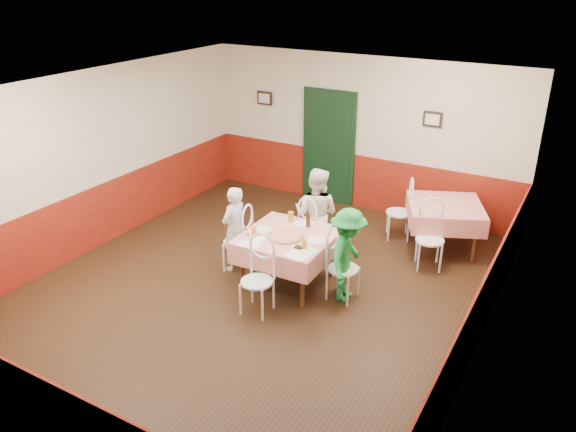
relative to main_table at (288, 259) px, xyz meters
The scene contains 39 objects.
floor 0.60m from the main_table, 127.59° to the right, with size 7.00×7.00×0.00m, color black.
ceiling 2.47m from the main_table, 127.59° to the right, with size 7.00×7.00×0.00m, color white.
back_wall 3.31m from the main_table, 95.19° to the left, with size 6.00×0.10×2.80m, color beige.
front_wall 4.01m from the main_table, 94.20° to the right, with size 6.00×0.10×2.80m, color beige.
left_wall 3.46m from the main_table, behind, with size 0.10×7.00×2.80m, color beige.
right_wall 2.93m from the main_table, ahead, with size 0.10×7.00×2.80m, color beige.
wainscot_back 3.13m from the main_table, 95.21° to the left, with size 6.00×0.03×1.00m, color maroon.
wainscot_front 3.87m from the main_table, 94.22° to the right, with size 6.00×0.03×1.00m, color maroon.
wainscot_left 3.29m from the main_table, behind, with size 0.03×7.00×1.00m, color maroon.
wainscot_right 2.73m from the main_table, ahead, with size 0.03×7.00×1.00m, color maroon.
door 3.28m from the main_table, 106.01° to the left, with size 0.96×0.06×2.10m, color black.
picture_left 4.11m from the main_table, 126.55° to the left, with size 0.32×0.03×0.26m, color black.
picture_right 3.56m from the main_table, 71.75° to the left, with size 0.32×0.03×0.26m, color black.
thermostat 3.94m from the main_table, 125.33° to the left, with size 0.10×0.03×0.10m, color white.
main_table is the anchor object (origin of this frame).
second_table 2.72m from the main_table, 53.72° to the left, with size 1.12×1.12×0.77m, color red.
chair_left 0.85m from the main_table, behind, with size 0.42×0.42×0.90m, color white, non-canonical shape.
chair_right 0.85m from the main_table, ahead, with size 0.42×0.42×0.90m, color white, non-canonical shape.
chair_far 0.85m from the main_table, 91.34° to the left, with size 0.42×0.42×0.90m, color white, non-canonical shape.
chair_near 0.85m from the main_table, 88.66° to the right, with size 0.42×0.42×0.90m, color white, non-canonical shape.
chair_second_a 2.36m from the main_table, 68.58° to the left, with size 0.42×0.42×0.90m, color white, non-canonical shape.
chair_second_b 2.17m from the main_table, 41.89° to the left, with size 0.42×0.42×0.90m, color white, non-canonical shape.
pizza 0.41m from the main_table, 89.95° to the right, with size 0.48×0.48×0.03m, color #B74723.
plate_left 0.56m from the main_table, behind, with size 0.25×0.25×0.01m, color white.
plate_right 0.58m from the main_table, ahead, with size 0.25×0.25×0.01m, color white.
plate_far 0.56m from the main_table, 91.66° to the left, with size 0.25×0.25×0.01m, color white.
glass_a 0.65m from the main_table, 146.32° to the right, with size 0.07×0.07×0.13m, color #BF7219.
glass_b 0.64m from the main_table, 31.73° to the right, with size 0.07×0.07×0.12m, color #BF7219.
glass_c 0.65m from the main_table, 114.42° to the left, with size 0.08×0.08×0.15m, color #BF7219.
beer_bottle 0.64m from the main_table, 73.20° to the left, with size 0.06×0.06×0.23m, color #381C0A.
shaker_a 0.75m from the main_table, 135.56° to the right, with size 0.04×0.04×0.09m, color silver.
shaker_b 0.72m from the main_table, 127.69° to the right, with size 0.04×0.04×0.09m, color silver.
shaker_c 0.70m from the main_table, 140.95° to the right, with size 0.04×0.04×0.09m, color #B23319.
menu_left 0.65m from the main_table, 128.48° to the right, with size 0.30×0.40×0.00m, color white.
menu_right 0.68m from the main_table, 42.40° to the right, with size 0.30×0.40×0.00m, color white.
wallet 0.58m from the main_table, 40.11° to the right, with size 0.11×0.09×0.02m, color black.
diner_left 0.94m from the main_table, behind, with size 0.47×0.31×1.30m, color gray.
diner_far 0.97m from the main_table, 91.34° to the left, with size 0.71×0.55×1.46m, color gray.
diner_right 0.95m from the main_table, ahead, with size 0.86×0.49×1.33m, color gray.
Camera 1 is at (3.77, -5.73, 4.18)m, focal length 35.00 mm.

